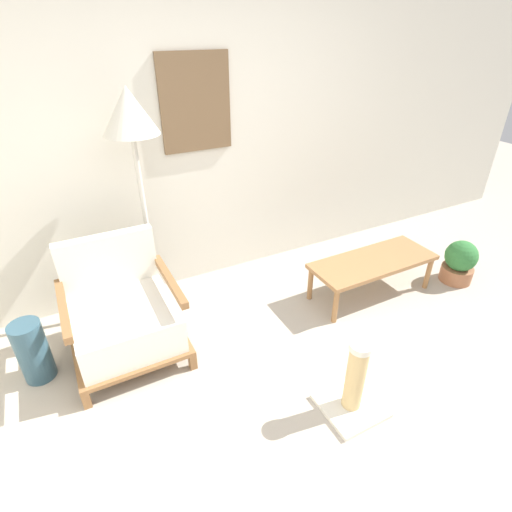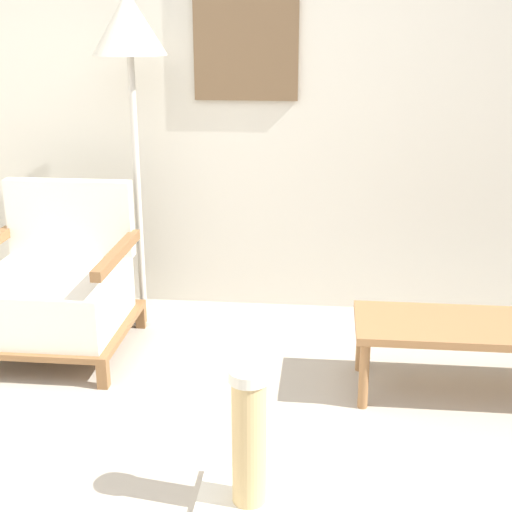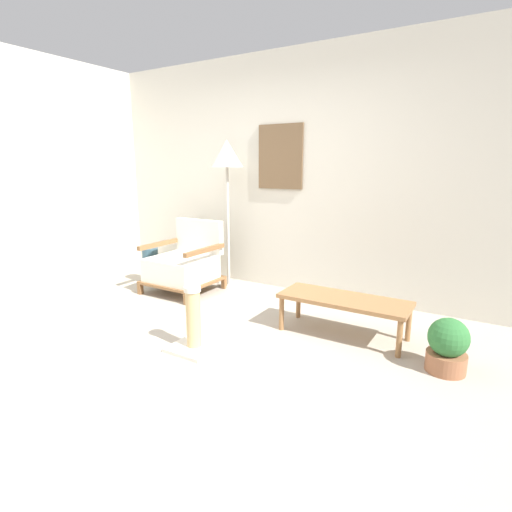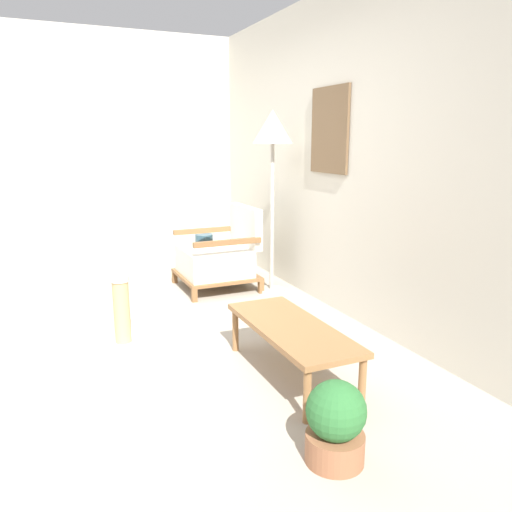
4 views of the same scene
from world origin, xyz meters
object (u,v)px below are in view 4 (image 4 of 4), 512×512
Objects in this scene: armchair at (219,257)px; potted_plant at (336,423)px; vase at (204,254)px; scratching_post at (122,321)px; floor_lamp at (273,137)px; coffee_table at (291,331)px.

potted_plant is at bearing -9.26° from armchair.
vase is 2.07m from scratching_post.
vase is at bearing 171.65° from potted_plant.
coffee_table is (1.70, -0.68, -1.19)m from floor_lamp.
potted_plant reaches higher than coffee_table.
vase is 0.84× the size of scratching_post.
coffee_table is 0.89m from potted_plant.
potted_plant is (3.48, -0.51, -0.02)m from vase.
scratching_post is at bearing -34.85° from vase.
armchair is 2.93m from potted_plant.
coffee_table is at bearing -6.34° from vase.
coffee_table is 2.48× the size of vase.
scratching_post is (1.11, -1.15, -0.13)m from armchair.
armchair is 1.83× the size of vase.
coffee_table is 2.65m from vase.
armchair reaches higher than vase.
floor_lamp is at bearing 52.40° from armchair.
armchair is 1.30m from floor_lamp.
floor_lamp reaches higher than coffee_table.
scratching_post is at bearing -45.93° from armchair.
potted_plant is at bearing -14.42° from coffee_table.
vase reaches higher than potted_plant.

